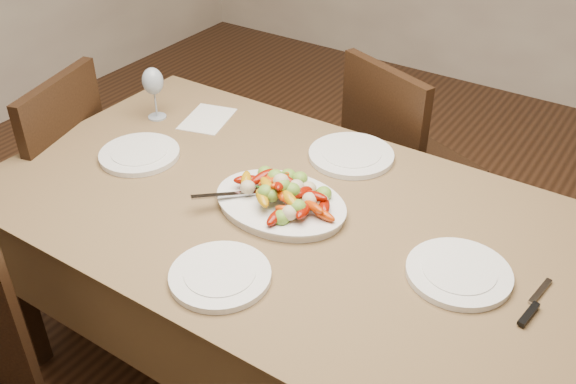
# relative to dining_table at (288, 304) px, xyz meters

# --- Properties ---
(dining_table) EXTENTS (1.84, 1.04, 0.76)m
(dining_table) POSITION_rel_dining_table_xyz_m (0.00, 0.00, 0.00)
(dining_table) COLOR brown
(dining_table) RESTS_ON ground
(chair_far) EXTENTS (0.54, 0.54, 0.95)m
(chair_far) POSITION_rel_dining_table_xyz_m (0.04, 0.85, 0.10)
(chair_far) COLOR black
(chair_far) RESTS_ON ground
(chair_left) EXTENTS (0.52, 0.52, 0.95)m
(chair_left) POSITION_rel_dining_table_xyz_m (-1.10, -0.09, 0.10)
(chair_left) COLOR black
(chair_left) RESTS_ON ground
(serving_platter) EXTENTS (0.39, 0.29, 0.02)m
(serving_platter) POSITION_rel_dining_table_xyz_m (-0.02, -0.01, 0.39)
(serving_platter) COLOR white
(serving_platter) RESTS_ON dining_table
(roasted_vegetables) EXTENTS (0.32, 0.22, 0.09)m
(roasted_vegetables) POSITION_rel_dining_table_xyz_m (-0.02, -0.01, 0.45)
(roasted_vegetables) COLOR #740D02
(roasted_vegetables) RESTS_ON serving_platter
(serving_spoon) EXTENTS (0.25, 0.23, 0.03)m
(serving_spoon) POSITION_rel_dining_table_xyz_m (-0.09, -0.04, 0.43)
(serving_spoon) COLOR #9EA0A8
(serving_spoon) RESTS_ON serving_platter
(plate_left) EXTENTS (0.26, 0.26, 0.02)m
(plate_left) POSITION_rel_dining_table_xyz_m (-0.57, -0.02, 0.39)
(plate_left) COLOR white
(plate_left) RESTS_ON dining_table
(plate_right) EXTENTS (0.27, 0.27, 0.02)m
(plate_right) POSITION_rel_dining_table_xyz_m (0.52, 0.00, 0.39)
(plate_right) COLOR white
(plate_right) RESTS_ON dining_table
(plate_far) EXTENTS (0.28, 0.28, 0.02)m
(plate_far) POSITION_rel_dining_table_xyz_m (0.01, 0.36, 0.39)
(plate_far) COLOR white
(plate_far) RESTS_ON dining_table
(plate_near) EXTENTS (0.26, 0.26, 0.02)m
(plate_near) POSITION_rel_dining_table_xyz_m (0.02, -0.34, 0.39)
(plate_near) COLOR white
(plate_near) RESTS_ON dining_table
(wine_glass) EXTENTS (0.08, 0.08, 0.20)m
(wine_glass) POSITION_rel_dining_table_xyz_m (-0.71, 0.21, 0.48)
(wine_glass) COLOR #8C99A5
(wine_glass) RESTS_ON dining_table
(menu_card) EXTENTS (0.20, 0.24, 0.00)m
(menu_card) POSITION_rel_dining_table_xyz_m (-0.55, 0.30, 0.38)
(menu_card) COLOR silver
(menu_card) RESTS_ON dining_table
(table_knife) EXTENTS (0.04, 0.20, 0.01)m
(table_knife) POSITION_rel_dining_table_xyz_m (0.71, -0.00, 0.38)
(table_knife) COLOR #9EA0A8
(table_knife) RESTS_ON dining_table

